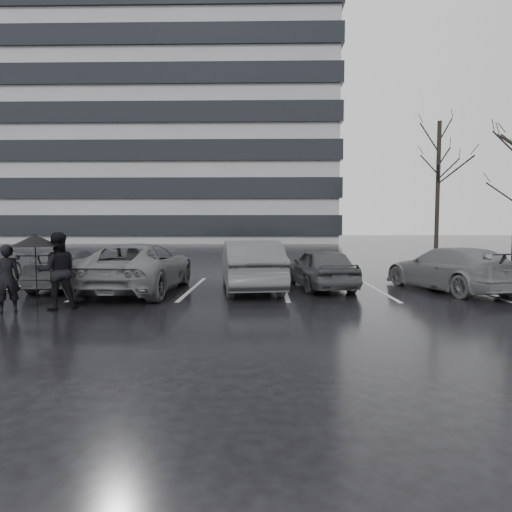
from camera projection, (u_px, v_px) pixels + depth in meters
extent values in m
plane|color=black|center=(264.00, 303.00, 10.65)|extent=(160.00, 160.00, 0.00)
cube|color=gray|center=(103.00, 137.00, 57.98)|extent=(60.00, 25.00, 28.00)
cube|color=gray|center=(100.00, 27.00, 56.97)|extent=(61.00, 26.00, 1.00)
cube|color=black|center=(105.00, 225.00, 58.81)|extent=(60.60, 25.60, 2.20)
cube|color=black|center=(104.00, 196.00, 58.54)|extent=(60.60, 25.60, 2.20)
cube|color=black|center=(103.00, 167.00, 58.26)|extent=(60.60, 25.60, 2.20)
cube|color=black|center=(103.00, 137.00, 57.98)|extent=(60.60, 25.60, 2.20)
cube|color=black|center=(102.00, 107.00, 57.70)|extent=(60.60, 25.60, 2.20)
cube|color=black|center=(101.00, 76.00, 57.42)|extent=(60.60, 25.60, 2.20)
cube|color=black|center=(100.00, 46.00, 57.14)|extent=(60.60, 25.60, 2.20)
imported|color=black|center=(321.00, 268.00, 13.10)|extent=(2.07, 3.87, 1.25)
imported|color=#2E2E30|center=(251.00, 265.00, 12.83)|extent=(2.17, 4.68, 1.49)
imported|color=#454547|center=(139.00, 267.00, 12.49)|extent=(2.49, 5.16, 1.42)
imported|color=black|center=(71.00, 268.00, 13.29)|extent=(2.10, 4.30, 1.20)
imported|color=#454547|center=(450.00, 269.00, 12.62)|extent=(3.14, 4.81, 1.30)
imported|color=black|center=(6.00, 279.00, 9.39)|extent=(0.66, 0.63, 1.52)
imported|color=black|center=(57.00, 271.00, 9.78)|extent=(1.08, 1.00, 1.78)
cylinder|color=black|center=(36.00, 278.00, 9.61)|extent=(0.02, 0.02, 1.50)
cone|color=black|center=(35.00, 240.00, 9.55)|extent=(1.03, 1.03, 0.26)
sphere|color=black|center=(35.00, 235.00, 9.54)|extent=(0.05, 0.05, 0.05)
cube|color=#A7A7AA|center=(14.00, 287.00, 13.30)|extent=(0.12, 5.00, 0.00)
cube|color=#A7A7AA|center=(103.00, 288.00, 13.24)|extent=(0.12, 5.00, 0.00)
cube|color=#A7A7AA|center=(193.00, 288.00, 13.19)|extent=(0.12, 5.00, 0.00)
cube|color=#A7A7AA|center=(284.00, 288.00, 13.13)|extent=(0.12, 5.00, 0.00)
cube|color=#A7A7AA|center=(375.00, 288.00, 13.08)|extent=(0.12, 5.00, 0.00)
cube|color=#A7A7AA|center=(468.00, 289.00, 13.02)|extent=(0.12, 5.00, 0.00)
cylinder|color=black|center=(438.00, 189.00, 27.10)|extent=(0.26, 0.26, 8.50)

